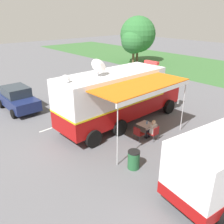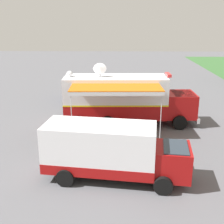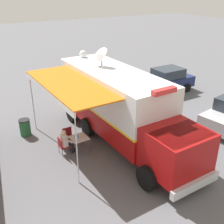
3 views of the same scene
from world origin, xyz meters
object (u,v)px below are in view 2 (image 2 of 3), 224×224
(seated_responder, at_px, (123,129))
(trash_bin, at_px, (78,139))
(command_truck, at_px, (126,98))
(folding_chair_at_table, at_px, (123,132))
(support_truck, at_px, (111,152))
(folding_chair_beside_table, at_px, (112,129))
(car_far_corner, at_px, (79,90))
(folding_table, at_px, (125,126))
(car_behind_truck, at_px, (146,92))
(water_bottle, at_px, (126,124))

(seated_responder, bearing_deg, trash_bin, -65.67)
(command_truck, bearing_deg, folding_chair_at_table, -3.80)
(trash_bin, relative_size, support_truck, 0.13)
(folding_chair_beside_table, xyz_separation_m, support_truck, (5.19, 0.07, 0.87))
(command_truck, height_order, trash_bin, command_truck)
(support_truck, distance_m, car_far_corner, 14.79)
(folding_chair_at_table, bearing_deg, command_truck, 176.20)
(folding_table, relative_size, support_truck, 0.12)
(folding_chair_beside_table, xyz_separation_m, car_behind_truck, (-8.64, 2.94, 0.37))
(folding_chair_beside_table, height_order, support_truck, support_truck)
(folding_chair_beside_table, distance_m, support_truck, 5.27)
(folding_table, distance_m, folding_chair_at_table, 0.82)
(command_truck, distance_m, trash_bin, 5.26)
(command_truck, xyz_separation_m, seated_responder, (2.85, -0.21, -1.29))
(command_truck, bearing_deg, water_bottle, -0.71)
(water_bottle, relative_size, car_far_corner, 0.05)
(support_truck, bearing_deg, folding_chair_at_table, 171.85)
(car_behind_truck, bearing_deg, car_far_corner, -94.94)
(folding_chair_at_table, height_order, support_truck, support_truck)
(seated_responder, xyz_separation_m, trash_bin, (1.24, -2.74, -0.20))
(car_behind_truck, bearing_deg, water_bottle, -13.48)
(folding_chair_beside_table, bearing_deg, car_far_corner, -159.96)
(folding_chair_beside_table, height_order, car_far_corner, car_far_corner)
(trash_bin, bearing_deg, seated_responder, 114.33)
(water_bottle, distance_m, folding_chair_at_table, 0.82)
(folding_chair_at_table, height_order, car_far_corner, car_far_corner)
(folding_table, height_order, car_far_corner, car_far_corner)
(command_truck, xyz_separation_m, folding_chair_at_table, (3.04, -0.20, -1.43))
(folding_table, bearing_deg, car_far_corner, -154.89)
(folding_chair_beside_table, relative_size, support_truck, 0.12)
(folding_table, xyz_separation_m, car_far_corner, (-8.97, -4.20, 0.21))
(trash_bin, bearing_deg, car_far_corner, -172.97)
(water_bottle, distance_m, seated_responder, 0.60)
(folding_chair_beside_table, distance_m, trash_bin, 2.59)
(seated_responder, xyz_separation_m, support_truck, (4.81, -0.66, 0.73))
(water_bottle, xyz_separation_m, car_behind_truck, (-8.49, 2.03, 0.05))
(folding_chair_at_table, relative_size, car_behind_truck, 0.20)
(folding_table, distance_m, car_behind_truck, 8.68)
(water_bottle, xyz_separation_m, seated_responder, (0.55, -0.18, -0.18))
(folding_table, bearing_deg, folding_chair_at_table, -8.42)
(command_truck, distance_m, car_behind_truck, 6.58)
(folding_table, height_order, car_behind_truck, car_behind_truck)
(seated_responder, bearing_deg, folding_chair_beside_table, -118.11)
(folding_chair_at_table, relative_size, trash_bin, 0.96)
(trash_bin, bearing_deg, car_behind_truck, 154.24)
(folding_chair_at_table, xyz_separation_m, car_behind_truck, (-9.22, 2.21, 0.37))
(seated_responder, xyz_separation_m, car_behind_truck, (-9.03, 2.21, 0.23))
(water_bottle, relative_size, trash_bin, 0.25)
(folding_table, distance_m, trash_bin, 3.42)
(folding_chair_at_table, xyz_separation_m, seated_responder, (-0.19, -0.01, 0.14))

